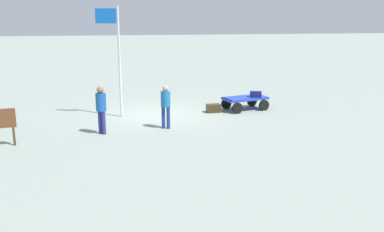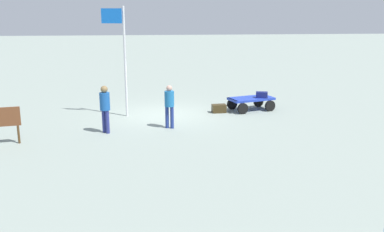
% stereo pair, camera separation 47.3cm
% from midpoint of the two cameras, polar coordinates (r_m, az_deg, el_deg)
% --- Properties ---
extents(ground_plane, '(120.00, 120.00, 0.00)m').
position_cam_midpoint_polar(ground_plane, '(18.85, -5.05, 0.11)').
color(ground_plane, gray).
extents(luggage_cart, '(2.22, 1.64, 0.59)m').
position_cam_midpoint_polar(luggage_cart, '(19.82, 6.37, 2.06)').
color(luggage_cart, '#223CB2').
rests_on(luggage_cart, ground).
extents(suitcase_maroon, '(0.58, 0.41, 0.27)m').
position_cam_midpoint_polar(suitcase_maroon, '(19.82, 7.82, 2.88)').
color(suitcase_maroon, '#111855').
rests_on(suitcase_maroon, luggage_cart).
extents(suitcase_grey, '(0.65, 0.42, 0.37)m').
position_cam_midpoint_polar(suitcase_grey, '(19.28, 2.18, 1.04)').
color(suitcase_grey, '#3A2D16').
rests_on(suitcase_grey, ground).
extents(worker_lead, '(0.47, 0.47, 1.70)m').
position_cam_midpoint_polar(worker_lead, '(16.51, -4.36, 1.74)').
color(worker_lead, navy).
rests_on(worker_lead, ground).
extents(worker_trailing, '(0.53, 0.53, 1.80)m').
position_cam_midpoint_polar(worker_trailing, '(16.12, -12.87, 1.37)').
color(worker_trailing, navy).
rests_on(worker_trailing, ground).
extents(flagpole, '(0.97, 0.23, 4.67)m').
position_cam_midpoint_polar(flagpole, '(18.35, -10.83, 8.49)').
color(flagpole, silver).
rests_on(flagpole, ground).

